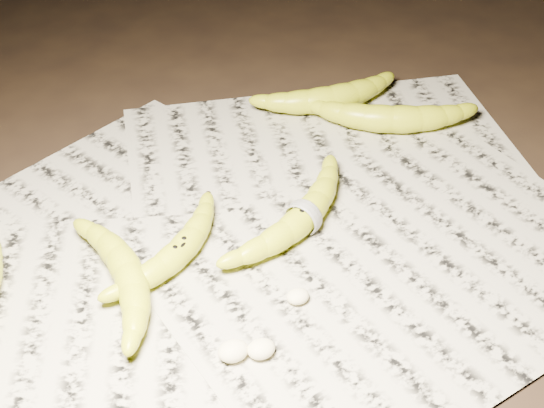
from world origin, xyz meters
name	(u,v)px	position (x,y,z in m)	size (l,w,h in m)	color
ground	(283,262)	(0.00, 0.00, 0.00)	(3.00, 3.00, 0.00)	black
newspaper_patch	(240,249)	(-0.04, 0.04, 0.00)	(0.90, 0.70, 0.01)	#A39E8C
banana_left_b	(128,271)	(-0.18, 0.04, 0.03)	(0.19, 0.06, 0.04)	#C7DD1B
banana_center	(179,250)	(-0.11, 0.05, 0.02)	(0.18, 0.05, 0.03)	#C7DD1B
banana_taped	(304,215)	(0.05, 0.04, 0.03)	(0.22, 0.06, 0.04)	#C7DD1B
banana_upper_a	(392,117)	(0.27, 0.18, 0.03)	(0.21, 0.07, 0.04)	#C7DD1B
banana_upper_b	(331,97)	(0.21, 0.27, 0.03)	(0.20, 0.07, 0.04)	#C7DD1B
measuring_tape	(304,215)	(0.05, 0.04, 0.03)	(0.05, 0.05, 0.00)	white
flesh_chunk_a	(233,348)	(-0.11, -0.11, 0.02)	(0.03, 0.03, 0.02)	#FFF3C5
flesh_chunk_b	(261,346)	(-0.08, -0.12, 0.02)	(0.03, 0.03, 0.02)	#FFF3C5
flesh_chunk_c	(298,294)	(-0.02, -0.07, 0.02)	(0.03, 0.02, 0.02)	#FFF3C5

